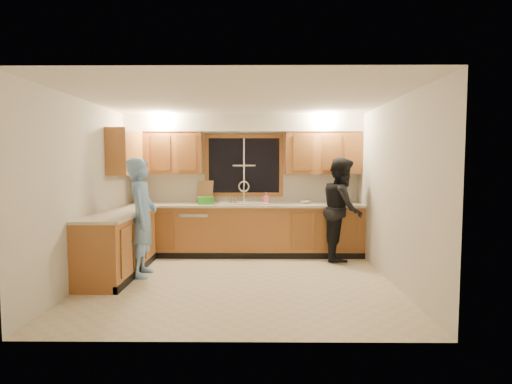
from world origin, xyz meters
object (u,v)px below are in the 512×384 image
(knife_block, at_px, (142,197))
(stove, at_px, (104,253))
(sink, at_px, (244,207))
(woman, at_px, (342,209))
(dish_crate, at_px, (206,201))
(soap_bottle, at_px, (266,198))
(dishwasher, at_px, (196,232))
(bowl, at_px, (305,202))
(man, at_px, (142,217))

(knife_block, bearing_deg, stove, -100.14)
(sink, xyz_separation_m, woman, (1.69, -0.32, 0.01))
(woman, relative_size, dish_crate, 6.29)
(knife_block, bearing_deg, woman, -17.06)
(sink, relative_size, soap_bottle, 4.24)
(dishwasher, height_order, soap_bottle, soap_bottle)
(dish_crate, bearing_deg, stove, -122.67)
(sink, distance_m, dishwasher, 0.96)
(bowl, bearing_deg, knife_block, -179.60)
(man, distance_m, dish_crate, 1.49)
(woman, distance_m, dish_crate, 2.37)
(woman, bearing_deg, soap_bottle, 84.32)
(stove, relative_size, dish_crate, 3.25)
(man, distance_m, woman, 3.28)
(man, relative_size, knife_block, 7.25)
(stove, xyz_separation_m, knife_block, (-0.03, 1.88, 0.59))
(dishwasher, distance_m, bowl, 2.03)
(dish_crate, distance_m, soap_bottle, 1.07)
(dish_crate, bearing_deg, sink, 4.42)
(woman, xyz_separation_m, soap_bottle, (-1.29, 0.40, 0.15))
(dishwasher, relative_size, knife_block, 3.45)
(man, bearing_deg, dishwasher, -29.19)
(bowl, bearing_deg, dishwasher, -177.37)
(woman, bearing_deg, man, 119.25)
(man, distance_m, soap_bottle, 2.31)
(dishwasher, xyz_separation_m, stove, (-0.95, -1.81, 0.04))
(dishwasher, relative_size, stove, 0.91)
(knife_block, xyz_separation_m, dish_crate, (1.16, -0.11, -0.05))
(sink, distance_m, soap_bottle, 0.43)
(sink, relative_size, knife_block, 3.62)
(bowl, bearing_deg, sink, -176.10)
(sink, distance_m, man, 1.95)
(stove, bearing_deg, dishwasher, 62.31)
(man, height_order, woman, woman)
(sink, relative_size, dish_crate, 3.11)
(soap_bottle, distance_m, bowl, 0.71)
(man, xyz_separation_m, soap_bottle, (1.82, 1.40, 0.16))
(dish_crate, bearing_deg, soap_bottle, 6.87)
(sink, relative_size, woman, 0.49)
(soap_bottle, bearing_deg, sink, -169.11)
(sink, distance_m, dish_crate, 0.68)
(dishwasher, bearing_deg, knife_block, 175.93)
(bowl, bearing_deg, woman, -34.08)
(woman, height_order, soap_bottle, woman)
(man, bearing_deg, dish_crate, -36.39)
(man, distance_m, knife_block, 1.45)
(stove, bearing_deg, bowl, 33.18)
(sink, bearing_deg, knife_block, 178.28)
(stove, distance_m, woman, 3.83)
(soap_bottle, bearing_deg, dish_crate, -173.13)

